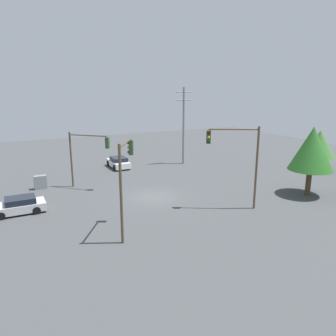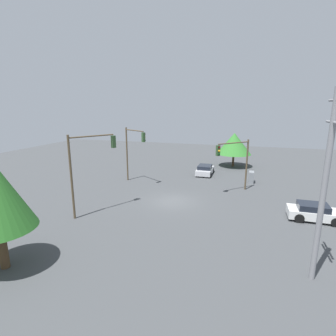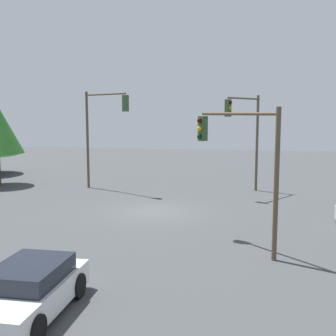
{
  "view_description": "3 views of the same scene",
  "coord_description": "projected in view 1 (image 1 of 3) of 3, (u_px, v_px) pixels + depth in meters",
  "views": [
    {
      "loc": [
        11.87,
        25.92,
        9.82
      ],
      "look_at": [
        -1.39,
        0.22,
        2.6
      ],
      "focal_mm": 35.0,
      "sensor_mm": 36.0,
      "label": 1
    },
    {
      "loc": [
        -22.91,
        -6.63,
        8.85
      ],
      "look_at": [
        0.37,
        0.54,
        3.16
      ],
      "focal_mm": 28.0,
      "sensor_mm": 36.0,
      "label": 2
    },
    {
      "loc": [
        4.7,
        -21.8,
        5.3
      ],
      "look_at": [
        0.62,
        0.87,
        2.29
      ],
      "focal_mm": 45.0,
      "sensor_mm": 36.0,
      "label": 3
    }
  ],
  "objects": [
    {
      "name": "ground_plane",
      "position": [
        153.0,
        197.0,
        30.01
      ],
      "size": [
        80.0,
        80.0,
        0.0
      ],
      "primitive_type": "plane",
      "color": "#424447"
    },
    {
      "name": "sedan_silver",
      "position": [
        19.0,
        206.0,
        26.01
      ],
      "size": [
        4.08,
        2.05,
        1.28
      ],
      "rotation": [
        0.0,
        0.0,
        -1.57
      ],
      "color": "silver",
      "rests_on": "ground_plane"
    },
    {
      "name": "sedan_white",
      "position": [
        118.0,
        162.0,
        40.61
      ],
      "size": [
        2.01,
        4.07,
        1.35
      ],
      "rotation": [
        0.0,
        0.0,
        3.14
      ],
      "color": "silver",
      "rests_on": "ground_plane"
    },
    {
      "name": "traffic_signal_main",
      "position": [
        125.0,
        171.0,
        21.45
      ],
      "size": [
        2.18,
        3.29,
        6.49
      ],
      "rotation": [
        0.0,
        0.0,
        4.15
      ],
      "color": "brown",
      "rests_on": "ground_plane"
    },
    {
      "name": "traffic_signal_cross",
      "position": [
        87.0,
        150.0,
        31.71
      ],
      "size": [
        3.23,
        3.11,
        5.53
      ],
      "rotation": [
        0.0,
        0.0,
        2.38
      ],
      "color": "brown",
      "rests_on": "ground_plane"
    },
    {
      "name": "traffic_signal_aux",
      "position": [
        238.0,
        153.0,
        26.11
      ],
      "size": [
        3.68,
        2.28,
        6.81
      ],
      "rotation": [
        0.0,
        0.0,
        -0.53
      ],
      "color": "brown",
      "rests_on": "ground_plane"
    },
    {
      "name": "utility_pole_tall",
      "position": [
        184.0,
        124.0,
        41.68
      ],
      "size": [
        2.2,
        0.28,
        9.76
      ],
      "color": "gray",
      "rests_on": "ground_plane"
    },
    {
      "name": "electrical_cabinet",
      "position": [
        40.0,
        182.0,
        32.16
      ],
      "size": [
        1.16,
        0.55,
        1.35
      ],
      "primitive_type": "cube",
      "color": "gray",
      "rests_on": "ground_plane"
    },
    {
      "name": "tree_left",
      "position": [
        312.0,
        149.0,
        29.55
      ],
      "size": [
        3.97,
        3.97,
        6.37
      ],
      "color": "#4C3823",
      "rests_on": "ground_plane"
    },
    {
      "name": "tree_behind",
      "position": [
        319.0,
        144.0,
        39.09
      ],
      "size": [
        3.78,
        3.78,
        4.78
      ],
      "color": "brown",
      "rests_on": "ground_plane"
    }
  ]
}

